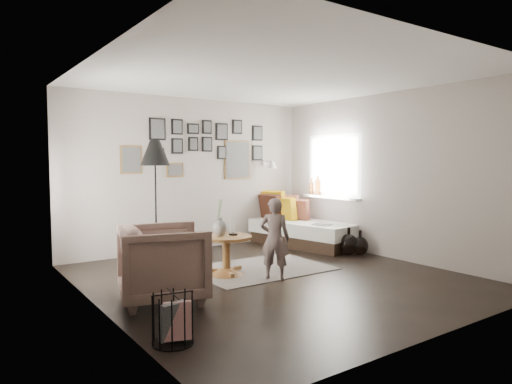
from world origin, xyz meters
TOP-DOWN VIEW (x-y plane):
  - ground at (0.00, 0.00)m, footprint 4.80×4.80m
  - wall_back at (0.00, 2.40)m, footprint 4.50×0.00m
  - wall_front at (0.00, -2.40)m, footprint 4.50×0.00m
  - wall_left at (-2.25, 0.00)m, footprint 0.00×4.80m
  - wall_right at (2.25, 0.00)m, footprint 0.00×4.80m
  - ceiling at (0.00, 0.00)m, footprint 4.80×4.80m
  - door_left at (-2.23, 1.20)m, footprint 0.00×2.14m
  - window_right at (2.18, 1.34)m, footprint 0.15×1.32m
  - gallery_wall at (0.29, 2.38)m, footprint 2.74×0.03m
  - wall_sconce at (1.55, 2.13)m, footprint 0.18×0.36m
  - rug at (0.13, 0.51)m, footprint 1.91×1.34m
  - pedestal_table at (-0.45, 0.48)m, footprint 0.68×0.68m
  - vase at (-0.53, 0.50)m, footprint 0.20×0.20m
  - candles at (-0.34, 0.48)m, footprint 0.12×0.12m
  - daybed at (1.79, 1.60)m, footprint 1.21×2.10m
  - magazine_on_daybed at (1.73, 0.95)m, footprint 0.31×0.35m
  - armchair at (-1.59, -0.07)m, footprint 1.12×1.10m
  - armchair_cushion at (-1.56, -0.02)m, footprint 0.48×0.48m
  - floor_lamp at (-0.97, 1.61)m, footprint 0.43×0.43m
  - magazine_basket at (-2.00, -1.21)m, footprint 0.39×0.39m
  - demijohn_large at (1.86, 0.46)m, footprint 0.30×0.30m
  - demijohn_small at (2.00, 0.34)m, footprint 0.27×0.27m
  - child at (-0.06, -0.07)m, footprint 0.45×0.46m

SIDE VIEW (x-z plane):
  - ground at x=0.00m, z-range 0.00..0.00m
  - rug at x=0.13m, z-range 0.00..0.01m
  - demijohn_small at x=2.00m, z-range -0.05..0.36m
  - demijohn_large at x=1.86m, z-range -0.05..0.40m
  - magazine_basket at x=-2.00m, z-range 0.00..0.42m
  - pedestal_table at x=-0.45m, z-range -0.02..0.52m
  - daybed at x=1.79m, z-range -0.18..0.79m
  - armchair at x=-1.59m, z-range 0.00..0.84m
  - magazine_on_daybed at x=1.73m, z-range 0.44..0.46m
  - armchair_cushion at x=-1.56m, z-range 0.39..0.57m
  - child at x=-0.06m, z-range 0.00..1.06m
  - candles at x=-0.34m, z-range 0.53..0.79m
  - vase at x=-0.53m, z-range 0.44..0.93m
  - window_right at x=2.18m, z-range 0.28..1.58m
  - door_left at x=-2.23m, z-range -0.02..2.12m
  - wall_back at x=0.00m, z-range -0.95..3.55m
  - wall_front at x=0.00m, z-range -0.95..3.55m
  - wall_left at x=-2.25m, z-range -1.10..3.70m
  - wall_right at x=2.25m, z-range -1.10..3.70m
  - wall_sconce at x=1.55m, z-range 1.38..1.54m
  - floor_lamp at x=-0.97m, z-range 0.66..2.49m
  - gallery_wall at x=0.29m, z-range 1.20..2.28m
  - ceiling at x=0.00m, z-range 2.60..2.60m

